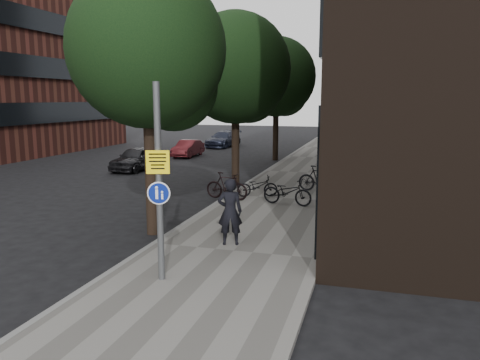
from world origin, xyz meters
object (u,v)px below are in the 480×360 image
at_px(signpost, 159,183).
at_px(pedestrian, 230,212).
at_px(parked_bike_facade_near, 287,192).
at_px(parked_car_near, 136,158).

height_order(signpost, pedestrian, signpost).
bearing_deg(parked_bike_facade_near, pedestrian, -176.80).
xyz_separation_m(signpost, parked_car_near, (-8.49, 14.56, -1.57)).
bearing_deg(signpost, pedestrian, 59.36).
bearing_deg(parked_bike_facade_near, signpost, -179.42).
distance_m(pedestrian, parked_bike_facade_near, 5.12).
height_order(signpost, parked_car_near, signpost).
distance_m(signpost, parked_bike_facade_near, 8.07).
bearing_deg(parked_car_near, pedestrian, -49.61).
relative_size(pedestrian, parked_bike_facade_near, 0.97).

